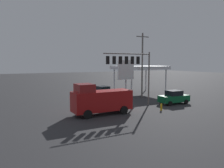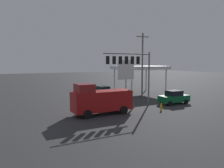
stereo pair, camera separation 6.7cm
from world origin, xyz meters
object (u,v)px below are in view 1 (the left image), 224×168
object	(u,v)px
delivery_truck	(101,100)
fire_hydrant	(161,107)
utility_pole	(142,64)
sedan_waiting	(174,97)
traffic_signal_assembly	(130,64)
price_sign	(126,71)
sedan_far	(103,92)

from	to	relation	value
delivery_truck	fire_hydrant	world-z (taller)	delivery_truck
utility_pole	sedan_waiting	world-z (taller)	utility_pole
traffic_signal_assembly	price_sign	world-z (taller)	traffic_signal_assembly
utility_pole	fire_hydrant	distance (m)	11.22
price_sign	traffic_signal_assembly	bearing A→B (deg)	63.16
traffic_signal_assembly	delivery_truck	world-z (taller)	traffic_signal_assembly
traffic_signal_assembly	fire_hydrant	bearing A→B (deg)	121.82
sedan_waiting	utility_pole	bearing A→B (deg)	-81.77
price_sign	utility_pole	bearing A→B (deg)	-176.81
price_sign	sedan_far	xyz separation A→B (m)	(2.51, -3.14, -3.54)
price_sign	fire_hydrant	world-z (taller)	price_sign
sedan_waiting	delivery_truck	distance (m)	11.91
utility_pole	fire_hydrant	size ratio (longest dim) A/B	12.12
sedan_far	delivery_truck	xyz separation A→B (m)	(5.41, 10.45, 0.74)
price_sign	fire_hydrant	xyz separation A→B (m)	(0.50, 9.01, -4.05)
utility_pole	sedan_far	size ratio (longest dim) A/B	2.35
utility_pole	fire_hydrant	bearing A→B (deg)	67.49
traffic_signal_assembly	sedan_waiting	bearing A→B (deg)	169.95
price_sign	sedan_waiting	distance (m)	8.45
sedan_waiting	traffic_signal_assembly	bearing A→B (deg)	-7.07
delivery_truck	sedan_far	bearing A→B (deg)	-116.98
fire_hydrant	sedan_far	bearing A→B (deg)	-80.58
sedan_far	traffic_signal_assembly	bearing A→B (deg)	-6.05
fire_hydrant	sedan_waiting	bearing A→B (deg)	-151.34
utility_pole	price_sign	xyz separation A→B (m)	(3.31, 0.18, -1.13)
utility_pole	sedan_waiting	bearing A→B (deg)	95.25
sedan_waiting	sedan_far	bearing A→B (deg)	-53.48
traffic_signal_assembly	delivery_truck	distance (m)	6.80
utility_pole	fire_hydrant	world-z (taller)	utility_pole
traffic_signal_assembly	utility_pole	xyz separation A→B (m)	(-6.05, -5.59, -0.03)
sedan_far	delivery_truck	distance (m)	11.79
price_sign	delivery_truck	bearing A→B (deg)	42.66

